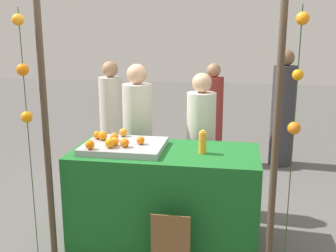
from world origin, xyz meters
TOP-DOWN VIEW (x-y plane):
  - ground_plane at (0.00, 0.00)m, footprint 24.00×24.00m
  - stall_counter at (0.00, 0.00)m, footprint 1.73×0.83m
  - orange_tray at (-0.39, -0.02)m, footprint 0.74×0.60m
  - orange_0 at (-0.62, 0.04)m, footprint 0.09×0.09m
  - orange_1 at (-0.63, -0.27)m, footprint 0.08×0.08m
  - orange_2 at (-0.47, -0.19)m, footprint 0.09×0.09m
  - orange_3 at (-0.69, 0.08)m, footprint 0.08×0.08m
  - orange_4 at (-0.45, -0.11)m, footprint 0.08×0.08m
  - orange_5 at (-0.50, 0.04)m, footprint 0.08×0.08m
  - orange_6 at (-0.46, 0.21)m, footprint 0.08×0.08m
  - orange_7 at (-0.23, -0.04)m, footprint 0.08×0.08m
  - orange_8 at (-0.35, -0.15)m, footprint 0.08×0.08m
  - juice_bottle at (0.35, -0.03)m, footprint 0.07×0.07m
  - chalkboard_sign at (0.15, -0.60)m, footprint 0.32×0.03m
  - vendor_left at (-0.44, 0.72)m, footprint 0.33×0.33m
  - vendor_right at (0.27, 0.69)m, footprint 0.31×0.31m
  - crowd_person_0 at (-1.05, 1.67)m, footprint 0.32×0.32m
  - crowd_person_1 at (0.29, 2.43)m, footprint 0.30×0.30m
  - crowd_person_2 at (1.32, 2.52)m, footprint 0.34×0.34m
  - canopy_post_left at (-0.95, -0.46)m, footprint 0.06×0.06m
  - canopy_post_right at (0.95, -0.46)m, footprint 0.06×0.06m
  - garland_strand_left at (-1.11, -0.47)m, footprint 0.10×0.11m
  - garland_strand_right at (1.07, -0.49)m, footprint 0.10×0.10m

SIDE VIEW (x-z plane):
  - ground_plane at x=0.00m, z-range 0.00..0.00m
  - chalkboard_sign at x=0.15m, z-range -0.01..0.54m
  - stall_counter at x=0.00m, z-range 0.00..0.90m
  - crowd_person_1 at x=0.29m, z-range -0.05..1.46m
  - vendor_right at x=0.27m, z-range -0.05..1.50m
  - crowd_person_0 at x=-1.05m, z-range -0.05..1.53m
  - vendor_left at x=-0.44m, z-range -0.06..1.58m
  - crowd_person_2 at x=1.32m, z-range -0.06..1.66m
  - orange_tray at x=-0.39m, z-range 0.90..0.96m
  - orange_7 at x=-0.23m, z-range 0.96..1.03m
  - orange_4 at x=-0.45m, z-range 0.96..1.04m
  - orange_3 at x=-0.69m, z-range 0.96..1.04m
  - orange_5 at x=-0.50m, z-range 0.96..1.04m
  - orange_6 at x=-0.46m, z-range 0.96..1.04m
  - orange_8 at x=-0.35m, z-range 0.96..1.04m
  - orange_1 at x=-0.63m, z-range 0.96..1.04m
  - juice_bottle at x=0.35m, z-range 0.89..1.11m
  - orange_0 at x=-0.62m, z-range 0.96..1.05m
  - orange_2 at x=-0.47m, z-range 0.96..1.05m
  - canopy_post_left at x=-0.95m, z-range 0.00..2.29m
  - canopy_post_right at x=0.95m, z-range 0.00..2.29m
  - garland_strand_right at x=1.07m, z-range 0.54..2.71m
  - garland_strand_left at x=-1.11m, z-range 0.55..2.72m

